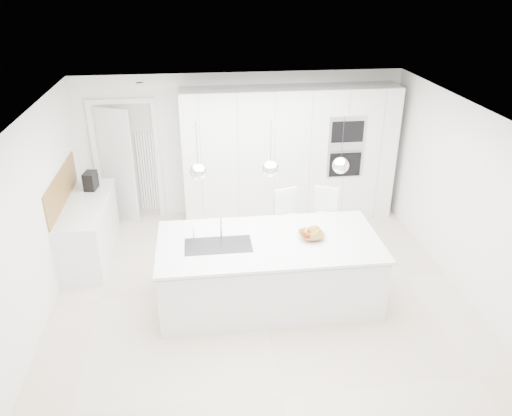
{
  "coord_description": "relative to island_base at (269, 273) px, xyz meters",
  "views": [
    {
      "loc": [
        -0.73,
        -5.73,
        4.05
      ],
      "look_at": [
        0.0,
        0.3,
        1.1
      ],
      "focal_mm": 35.0,
      "sensor_mm": 36.0,
      "label": 1
    }
  ],
  "objects": [
    {
      "name": "pendant_right",
      "position": [
        0.85,
        -0.0,
        1.47
      ],
      "size": [
        0.2,
        0.2,
        0.2
      ],
      "primitive_type": "sphere",
      "color": "white",
      "rests_on": "ceiling"
    },
    {
      "name": "apple_a",
      "position": [
        0.49,
        0.01,
        0.54
      ],
      "size": [
        0.07,
        0.07,
        0.07
      ],
      "primitive_type": "sphere",
      "color": "#B0271D",
      "rests_on": "fruit_bowl"
    },
    {
      "name": "banana_bunch",
      "position": [
        0.55,
        0.03,
        0.59
      ],
      "size": [
        0.25,
        0.18,
        0.23
      ],
      "primitive_type": "torus",
      "rotation": [
        1.22,
        0.0,
        0.35
      ],
      "color": "gold",
      "rests_on": "fruit_bowl"
    },
    {
      "name": "left_worktop",
      "position": [
        -2.55,
        1.5,
        0.45
      ],
      "size": [
        0.62,
        1.82,
        0.04
      ],
      "primitive_type": "cube",
      "color": "white",
      "rests_on": "left_base_cabinets"
    },
    {
      "name": "island_base",
      "position": [
        0.0,
        0.0,
        0.0
      ],
      "size": [
        2.8,
        1.2,
        0.86
      ],
      "primitive_type": "cube",
      "color": "white",
      "rests_on": "floor"
    },
    {
      "name": "island_tap",
      "position": [
        -0.6,
        0.2,
        0.62
      ],
      "size": [
        0.02,
        0.02,
        0.3
      ],
      "primitive_type": "cylinder",
      "color": "white",
      "rests_on": "island_worktop"
    },
    {
      "name": "wall_left",
      "position": [
        -2.85,
        0.3,
        0.82
      ],
      "size": [
        0.0,
        5.0,
        5.0
      ],
      "primitive_type": "plane",
      "rotation": [
        1.57,
        0.0,
        1.57
      ],
      "color": "white",
      "rests_on": "ground"
    },
    {
      "name": "island_sink",
      "position": [
        -0.65,
        -0.0,
        0.39
      ],
      "size": [
        0.84,
        0.44,
        0.18
      ],
      "primitive_type": null,
      "color": "#3F3F42",
      "rests_on": "island_worktop"
    },
    {
      "name": "left_base_cabinets",
      "position": [
        -2.55,
        1.5,
        0.0
      ],
      "size": [
        0.6,
        1.8,
        0.86
      ],
      "primitive_type": "cube",
      "color": "white",
      "rests_on": "floor"
    },
    {
      "name": "wall_back",
      "position": [
        -0.1,
        2.8,
        0.82
      ],
      "size": [
        5.5,
        0.0,
        5.5
      ],
      "primitive_type": "plane",
      "rotation": [
        1.57,
        0.0,
        0.0
      ],
      "color": "white",
      "rests_on": "ground"
    },
    {
      "name": "tall_cabinets",
      "position": [
        0.7,
        2.5,
        0.72
      ],
      "size": [
        3.6,
        0.6,
        2.3
      ],
      "primitive_type": "cube",
      "color": "white",
      "rests_on": "floor"
    },
    {
      "name": "radiator",
      "position": [
        -1.73,
        2.76,
        0.42
      ],
      "size": [
        0.32,
        0.04,
        1.4
      ],
      "primitive_type": null,
      "color": "white",
      "rests_on": "floor"
    },
    {
      "name": "apple_b",
      "position": [
        0.49,
        0.08,
        0.54
      ],
      "size": [
        0.09,
        0.09,
        0.09
      ],
      "primitive_type": "sphere",
      "color": "#B0271D",
      "rests_on": "fruit_bowl"
    },
    {
      "name": "doorway_frame",
      "position": [
        -2.05,
        2.77,
        0.59
      ],
      "size": [
        1.11,
        0.08,
        2.13
      ],
      "primitive_type": null,
      "color": "white",
      "rests_on": "floor"
    },
    {
      "name": "oven_stack",
      "position": [
        1.6,
        2.19,
        0.92
      ],
      "size": [
        0.62,
        0.04,
        1.05
      ],
      "primitive_type": null,
      "color": "#A5A5A8",
      "rests_on": "tall_cabinets"
    },
    {
      "name": "floor",
      "position": [
        -0.1,
        0.3,
        -0.43
      ],
      "size": [
        5.5,
        5.5,
        0.0
      ],
      "primitive_type": "plane",
      "color": "beige",
      "rests_on": "ground"
    },
    {
      "name": "fruit_bowl",
      "position": [
        0.55,
        0.04,
        0.51
      ],
      "size": [
        0.35,
        0.35,
        0.08
      ],
      "primitive_type": "imported",
      "rotation": [
        0.0,
        0.0,
        0.08
      ],
      "color": "olive",
      "rests_on": "island_worktop"
    },
    {
      "name": "bar_stool_right",
      "position": [
        1.01,
        0.96,
        0.13
      ],
      "size": [
        0.55,
        0.62,
        1.12
      ],
      "primitive_type": null,
      "rotation": [
        0.0,
        0.0,
        -0.42
      ],
      "color": "white",
      "rests_on": "floor"
    },
    {
      "name": "island_worktop",
      "position": [
        0.0,
        0.05,
        0.45
      ],
      "size": [
        2.84,
        1.4,
        0.04
      ],
      "primitive_type": "cube",
      "color": "white",
      "rests_on": "island_base"
    },
    {
      "name": "pendant_left",
      "position": [
        -0.85,
        -0.0,
        1.47
      ],
      "size": [
        0.2,
        0.2,
        0.2
      ],
      "primitive_type": "sphere",
      "color": "white",
      "rests_on": "ceiling"
    },
    {
      "name": "bar_stool_left",
      "position": [
        0.39,
        0.91,
        0.15
      ],
      "size": [
        0.53,
        0.62,
        1.15
      ],
      "primitive_type": null,
      "rotation": [
        0.0,
        0.0,
        0.32
      ],
      "color": "white",
      "rests_on": "floor"
    },
    {
      "name": "oak_backsplash",
      "position": [
        -2.84,
        1.5,
        0.72
      ],
      "size": [
        0.02,
        1.8,
        0.5
      ],
      "primitive_type": "cube",
      "color": "olive",
      "rests_on": "wall_left"
    },
    {
      "name": "hallway_door",
      "position": [
        -2.3,
        2.72,
        0.57
      ],
      "size": [
        0.76,
        0.38,
        2.0
      ],
      "primitive_type": "cube",
      "rotation": [
        0.0,
        0.0,
        -0.44
      ],
      "color": "white",
      "rests_on": "floor"
    },
    {
      "name": "pendant_mid",
      "position": [
        -0.0,
        -0.0,
        1.47
      ],
      "size": [
        0.2,
        0.2,
        0.2
      ],
      "primitive_type": "sphere",
      "color": "white",
      "rests_on": "ceiling"
    },
    {
      "name": "espresso_machine",
      "position": [
        -2.53,
        2.0,
        0.61
      ],
      "size": [
        0.21,
        0.28,
        0.28
      ],
      "primitive_type": "cube",
      "rotation": [
        0.0,
        0.0,
        -0.16
      ],
      "color": "black",
      "rests_on": "left_worktop"
    },
    {
      "name": "ceiling",
      "position": [
        -0.1,
        0.3,
        2.07
      ],
      "size": [
        5.5,
        5.5,
        0.0
      ],
      "primitive_type": "plane",
      "rotation": [
        3.14,
        0.0,
        0.0
      ],
      "color": "white",
      "rests_on": "wall_back"
    }
  ]
}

